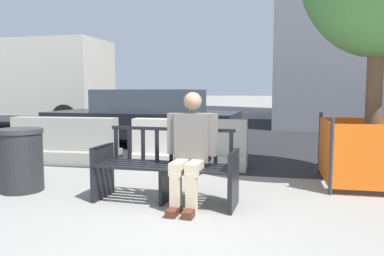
{
  "coord_description": "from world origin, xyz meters",
  "views": [
    {
      "loc": [
        0.88,
        -3.11,
        1.33
      ],
      "look_at": [
        -0.37,
        2.57,
        0.75
      ],
      "focal_mm": 35.0,
      "sensor_mm": 36.0,
      "label": 1
    }
  ],
  "objects_px": {
    "trash_bin": "(21,160)",
    "jersey_barrier_centre": "(189,148)",
    "construction_fence": "(371,151)",
    "delivery_truck": "(20,81)",
    "seated_person": "(191,147)",
    "street_bench": "(166,170)",
    "jersey_barrier_left": "(65,144)",
    "car_sedan_mid": "(146,117)"
  },
  "relations": [
    {
      "from": "seated_person",
      "to": "jersey_barrier_centre",
      "type": "bearing_deg",
      "value": 103.3
    },
    {
      "from": "street_bench",
      "to": "construction_fence",
      "type": "height_order",
      "value": "construction_fence"
    },
    {
      "from": "trash_bin",
      "to": "jersey_barrier_centre",
      "type": "bearing_deg",
      "value": 47.86
    },
    {
      "from": "seated_person",
      "to": "trash_bin",
      "type": "height_order",
      "value": "seated_person"
    },
    {
      "from": "car_sedan_mid",
      "to": "seated_person",
      "type": "bearing_deg",
      "value": -64.71
    },
    {
      "from": "jersey_barrier_left",
      "to": "construction_fence",
      "type": "xyz_separation_m",
      "value": [
        5.13,
        -0.64,
        0.16
      ]
    },
    {
      "from": "seated_person",
      "to": "construction_fence",
      "type": "xyz_separation_m",
      "value": [
        2.26,
        1.45,
        -0.19
      ]
    },
    {
      "from": "street_bench",
      "to": "jersey_barrier_left",
      "type": "distance_m",
      "value": 3.25
    },
    {
      "from": "seated_person",
      "to": "trash_bin",
      "type": "distance_m",
      "value": 2.36
    },
    {
      "from": "construction_fence",
      "to": "seated_person",
      "type": "bearing_deg",
      "value": -147.35
    },
    {
      "from": "seated_person",
      "to": "jersey_barrier_left",
      "type": "distance_m",
      "value": 3.57
    },
    {
      "from": "jersey_barrier_centre",
      "to": "car_sedan_mid",
      "type": "bearing_deg",
      "value": 124.5
    },
    {
      "from": "construction_fence",
      "to": "jersey_barrier_centre",
      "type": "bearing_deg",
      "value": 165.33
    },
    {
      "from": "jersey_barrier_centre",
      "to": "car_sedan_mid",
      "type": "height_order",
      "value": "car_sedan_mid"
    },
    {
      "from": "seated_person",
      "to": "delivery_truck",
      "type": "relative_size",
      "value": 0.19
    },
    {
      "from": "street_bench",
      "to": "delivery_truck",
      "type": "xyz_separation_m",
      "value": [
        -7.67,
        7.63,
        1.29
      ]
    },
    {
      "from": "jersey_barrier_left",
      "to": "car_sedan_mid",
      "type": "xyz_separation_m",
      "value": [
        0.71,
        2.47,
        0.35
      ]
    },
    {
      "from": "construction_fence",
      "to": "car_sedan_mid",
      "type": "height_order",
      "value": "car_sedan_mid"
    },
    {
      "from": "jersey_barrier_left",
      "to": "delivery_truck",
      "type": "distance_m",
      "value": 7.72
    },
    {
      "from": "seated_person",
      "to": "street_bench",
      "type": "bearing_deg",
      "value": 167.07
    },
    {
      "from": "jersey_barrier_centre",
      "to": "delivery_truck",
      "type": "xyz_separation_m",
      "value": [
        -7.48,
        5.53,
        1.35
      ]
    },
    {
      "from": "street_bench",
      "to": "jersey_barrier_left",
      "type": "xyz_separation_m",
      "value": [
        -2.54,
        2.02,
        -0.06
      ]
    },
    {
      "from": "car_sedan_mid",
      "to": "jersey_barrier_left",
      "type": "bearing_deg",
      "value": -106.09
    },
    {
      "from": "jersey_barrier_centre",
      "to": "jersey_barrier_left",
      "type": "relative_size",
      "value": 0.99
    },
    {
      "from": "street_bench",
      "to": "construction_fence",
      "type": "xyz_separation_m",
      "value": [
        2.59,
        1.37,
        0.1
      ]
    },
    {
      "from": "trash_bin",
      "to": "delivery_truck",
      "type": "bearing_deg",
      "value": 126.82
    },
    {
      "from": "construction_fence",
      "to": "trash_bin",
      "type": "xyz_separation_m",
      "value": [
        -4.6,
        -1.29,
        -0.08
      ]
    },
    {
      "from": "jersey_barrier_left",
      "to": "construction_fence",
      "type": "height_order",
      "value": "construction_fence"
    },
    {
      "from": "seated_person",
      "to": "jersey_barrier_centre",
      "type": "relative_size",
      "value": 0.65
    },
    {
      "from": "street_bench",
      "to": "construction_fence",
      "type": "distance_m",
      "value": 2.93
    },
    {
      "from": "construction_fence",
      "to": "delivery_truck",
      "type": "relative_size",
      "value": 0.19
    },
    {
      "from": "delivery_truck",
      "to": "car_sedan_mid",
      "type": "bearing_deg",
      "value": -28.28
    },
    {
      "from": "street_bench",
      "to": "seated_person",
      "type": "bearing_deg",
      "value": -12.93
    },
    {
      "from": "delivery_truck",
      "to": "trash_bin",
      "type": "xyz_separation_m",
      "value": [
        5.65,
        -7.55,
        -1.27
      ]
    },
    {
      "from": "construction_fence",
      "to": "car_sedan_mid",
      "type": "bearing_deg",
      "value": 144.8
    },
    {
      "from": "jersey_barrier_left",
      "to": "car_sedan_mid",
      "type": "relative_size",
      "value": 0.44
    },
    {
      "from": "trash_bin",
      "to": "jersey_barrier_left",
      "type": "bearing_deg",
      "value": 105.22
    },
    {
      "from": "street_bench",
      "to": "car_sedan_mid",
      "type": "relative_size",
      "value": 0.37
    },
    {
      "from": "street_bench",
      "to": "car_sedan_mid",
      "type": "distance_m",
      "value": 4.86
    },
    {
      "from": "jersey_barrier_left",
      "to": "trash_bin",
      "type": "distance_m",
      "value": 2.01
    },
    {
      "from": "street_bench",
      "to": "jersey_barrier_left",
      "type": "height_order",
      "value": "street_bench"
    },
    {
      "from": "jersey_barrier_left",
      "to": "construction_fence",
      "type": "relative_size",
      "value": 1.59
    }
  ]
}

